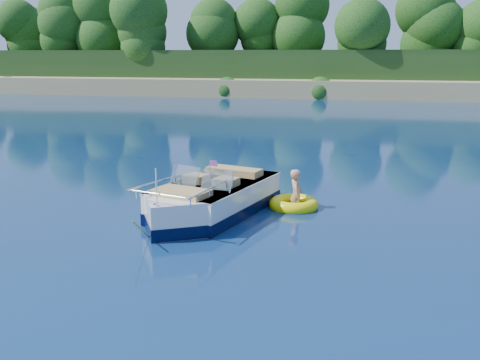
{
  "coord_description": "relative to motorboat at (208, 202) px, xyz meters",
  "views": [
    {
      "loc": [
        4.95,
        -10.2,
        3.65
      ],
      "look_at": [
        2.33,
        1.33,
        0.85
      ],
      "focal_mm": 40.0,
      "sensor_mm": 36.0,
      "label": 1
    }
  ],
  "objects": [
    {
      "name": "tow_tube",
      "position": [
        1.83,
        1.12,
        -0.24
      ],
      "size": [
        1.43,
        1.43,
        0.32
      ],
      "rotation": [
        0.0,
        0.0,
        0.21
      ],
      "color": "#F9F10A",
      "rests_on": "ground"
    },
    {
      "name": "ground",
      "position": [
        -1.62,
        -1.17,
        -0.33
      ],
      "size": [
        160.0,
        160.0,
        0.0
      ],
      "primitive_type": "plane",
      "color": "#091641",
      "rests_on": "ground"
    },
    {
      "name": "motorboat",
      "position": [
        0.0,
        0.0,
        0.0
      ],
      "size": [
        2.64,
        4.94,
        1.68
      ],
      "rotation": [
        0.0,
        0.0,
        -0.27
      ],
      "color": "white",
      "rests_on": "ground"
    },
    {
      "name": "treeline",
      "position": [
        -1.58,
        39.85,
        5.22
      ],
      "size": [
        150.0,
        7.12,
        8.19
      ],
      "color": "black",
      "rests_on": "ground"
    },
    {
      "name": "boy",
      "position": [
        1.88,
        1.2,
        -0.33
      ],
      "size": [
        0.45,
        0.78,
        1.44
      ],
      "primitive_type": "imported",
      "rotation": [
        0.0,
        -0.17,
        1.75
      ],
      "color": "tan",
      "rests_on": "ground"
    },
    {
      "name": "shoreline",
      "position": [
        -1.62,
        62.6,
        0.65
      ],
      "size": [
        170.0,
        59.0,
        6.0
      ],
      "color": "#918154",
      "rests_on": "ground"
    }
  ]
}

